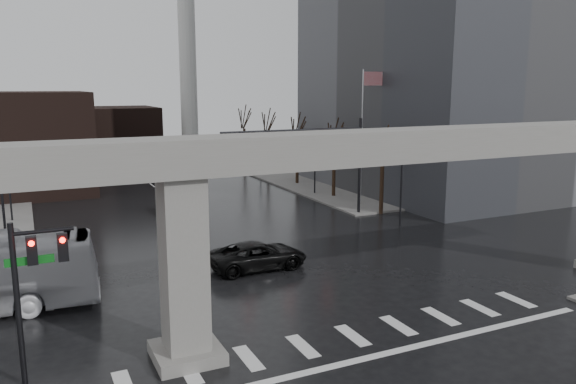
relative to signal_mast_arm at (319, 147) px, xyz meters
The scene contains 22 objects.
ground 21.64m from the signal_mast_arm, 115.57° to the right, with size 160.00×160.00×0.00m, color black.
sidewalk_ne 24.86m from the signal_mast_arm, 45.33° to the left, with size 28.00×36.00×0.15m, color slate.
elevated_guideway 20.35m from the signal_mast_arm, 112.35° to the right, with size 48.00×2.60×8.70m.
building_far_left 32.68m from the signal_mast_arm, 134.74° to the left, with size 16.00×14.00×10.00m, color black.
building_far_mid 35.02m from the signal_mast_arm, 108.32° to the left, with size 10.00×10.00×8.00m, color black.
smokestack 28.38m from the signal_mast_arm, 96.28° to the left, with size 3.60×3.60×30.00m.
signal_mast_arm is the anchor object (origin of this frame).
signal_left_pole 28.09m from the signal_mast_arm, 139.26° to the right, with size 2.30×0.30×6.00m.
flagpole_assembly 7.27m from the signal_mast_arm, 26.93° to the left, with size 2.06×0.12×12.00m.
lamp_right_0 6.99m from the signal_mast_arm, 46.80° to the right, with size 1.22×0.32×5.11m.
lamp_right_1 10.51m from the signal_mast_arm, 63.90° to the left, with size 1.22×0.32×5.11m.
lamp_right_2 23.75m from the signal_mast_arm, 79.01° to the left, with size 1.22×0.32×5.11m.
lamp_left_0 23.12m from the signal_mast_arm, 167.96° to the right, with size 1.22×0.32×5.11m.
lamp_left_1 24.42m from the signal_mast_arm, 157.75° to the left, with size 1.22×0.32×5.11m.
lamp_left_2 32.40m from the signal_mast_arm, 134.11° to the left, with size 1.22×0.32×5.11m.
tree_right_0 6.37m from the signal_mast_arm, ahead, with size 1.09×1.58×7.50m.
tree_right_1 9.57m from the signal_mast_arm, 52.50° to the left, with size 1.09×1.61×7.67m.
tree_right_2 16.45m from the signal_mast_arm, 70.00° to the left, with size 1.10×1.63×7.85m.
tree_right_3 24.04m from the signal_mast_arm, 76.58° to the left, with size 1.11×1.66×8.02m.
tree_right_4 31.83m from the signal_mast_arm, 79.94° to the left, with size 1.12×1.69×8.19m.
pickup_truck 14.34m from the signal_mast_arm, 133.55° to the right, with size 2.66×5.76×1.60m, color black.
far_car 13.46m from the signal_mast_arm, 149.05° to the left, with size 1.58×3.93×1.34m, color black.
Camera 1 is at (-12.13, -20.24, 10.58)m, focal length 35.00 mm.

